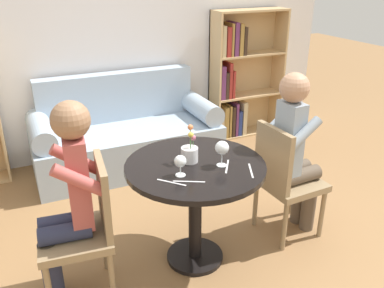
# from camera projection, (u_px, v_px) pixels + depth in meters

# --- Properties ---
(ground_plane) EXTENTS (16.00, 16.00, 0.00)m
(ground_plane) POSITION_uv_depth(u_px,v_px,m) (195.00, 258.00, 2.92)
(ground_plane) COLOR olive
(back_wall) EXTENTS (5.20, 0.05, 2.70)m
(back_wall) POSITION_uv_depth(u_px,v_px,m) (108.00, 27.00, 4.10)
(back_wall) COLOR silver
(back_wall) RESTS_ON ground_plane
(round_table) EXTENTS (0.91, 0.91, 0.75)m
(round_table) POSITION_uv_depth(u_px,v_px,m) (195.00, 185.00, 2.68)
(round_table) COLOR black
(round_table) RESTS_ON ground_plane
(couch) EXTENTS (1.85, 0.80, 0.92)m
(couch) POSITION_uv_depth(u_px,v_px,m) (126.00, 137.00, 4.17)
(couch) COLOR #9EB2C6
(couch) RESTS_ON ground_plane
(bookshelf_right) EXTENTS (0.89, 0.28, 1.48)m
(bookshelf_right) POSITION_uv_depth(u_px,v_px,m) (237.00, 79.00, 4.80)
(bookshelf_right) COLOR tan
(bookshelf_right) RESTS_ON ground_plane
(chair_left) EXTENTS (0.46, 0.46, 0.90)m
(chair_left) POSITION_uv_depth(u_px,v_px,m) (86.00, 225.00, 2.44)
(chair_left) COLOR #937A56
(chair_left) RESTS_ON ground_plane
(chair_right) EXTENTS (0.44, 0.44, 0.90)m
(chair_right) POSITION_uv_depth(u_px,v_px,m) (284.00, 177.00, 2.99)
(chair_right) COLOR #937A56
(chair_right) RESTS_ON ground_plane
(person_left) EXTENTS (0.44, 0.37, 1.27)m
(person_left) POSITION_uv_depth(u_px,v_px,m) (67.00, 199.00, 2.34)
(person_left) COLOR #282D47
(person_left) RESTS_ON ground_plane
(person_right) EXTENTS (0.43, 0.35, 1.27)m
(person_right) POSITION_uv_depth(u_px,v_px,m) (295.00, 151.00, 2.96)
(person_right) COLOR brown
(person_right) RESTS_ON ground_plane
(wine_glass_left) EXTENTS (0.08, 0.08, 0.13)m
(wine_glass_left) POSITION_uv_depth(u_px,v_px,m) (180.00, 162.00, 2.43)
(wine_glass_left) COLOR white
(wine_glass_left) RESTS_ON round_table
(wine_glass_right) EXTENTS (0.09, 0.09, 0.17)m
(wine_glass_right) POSITION_uv_depth(u_px,v_px,m) (222.00, 149.00, 2.54)
(wine_glass_right) COLOR white
(wine_glass_right) RESTS_ON round_table
(flower_vase) EXTENTS (0.11, 0.11, 0.25)m
(flower_vase) POSITION_uv_depth(u_px,v_px,m) (190.00, 152.00, 2.62)
(flower_vase) COLOR silver
(flower_vase) RESTS_ON round_table
(knife_left_setting) EXTENTS (0.17, 0.10, 0.00)m
(knife_left_setting) POSITION_uv_depth(u_px,v_px,m) (189.00, 182.00, 2.40)
(knife_left_setting) COLOR silver
(knife_left_setting) RESTS_ON round_table
(fork_left_setting) EXTENTS (0.09, 0.18, 0.00)m
(fork_left_setting) POSITION_uv_depth(u_px,v_px,m) (251.00, 171.00, 2.52)
(fork_left_setting) COLOR silver
(fork_left_setting) RESTS_ON round_table
(knife_right_setting) EXTENTS (0.13, 0.15, 0.00)m
(knife_right_setting) POSITION_uv_depth(u_px,v_px,m) (171.00, 182.00, 2.39)
(knife_right_setting) COLOR silver
(knife_right_setting) RESTS_ON round_table
(fork_right_setting) EXTENTS (0.12, 0.16, 0.00)m
(fork_right_setting) POSITION_uv_depth(u_px,v_px,m) (227.00, 166.00, 2.58)
(fork_right_setting) COLOR silver
(fork_right_setting) RESTS_ON round_table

